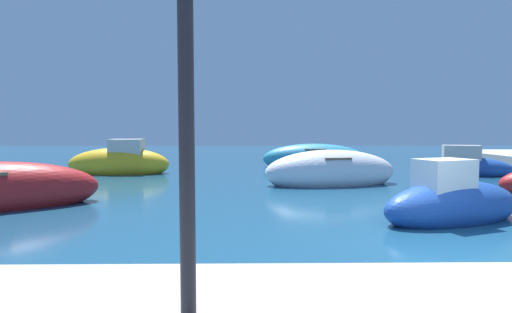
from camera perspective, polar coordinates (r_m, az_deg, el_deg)
The scene contains 6 objects.
ground at distance 7.60m, azimuth 27.82°, elevation -11.56°, with size 80.00×80.00×0.00m, color navy.
moored_boat_0 at distance 18.91m, azimuth -18.24°, elevation -0.85°, with size 4.36×1.74×1.83m.
moored_boat_1 at distance 14.75m, azimuth 10.23°, elevation -2.11°, with size 4.99×2.63×1.57m.
moored_boat_2 at distance 21.16m, azimuth 8.02°, elevation -0.31°, with size 5.32×2.06×1.53m.
moored_boat_4 at distance 19.43m, azimuth 27.02°, elevation -1.23°, with size 3.59×2.05×1.48m.
moored_boat_5 at distance 9.73m, azimuth 25.35°, elevation -5.87°, with size 3.66×2.36×1.58m.
Camera 1 is at (-3.57, -6.42, 1.97)m, focal length 29.08 mm.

